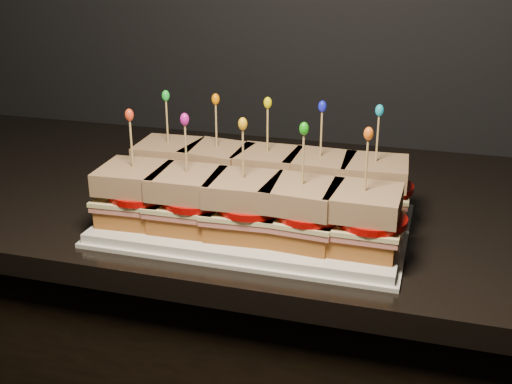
# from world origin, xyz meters

# --- Properties ---
(granite_slab) EXTENTS (2.59, 0.64, 0.03)m
(granite_slab) POSITION_xyz_m (0.16, 1.69, 0.91)
(granite_slab) COLOR black
(granite_slab) RESTS_ON cabinet
(platter) EXTENTS (0.42, 0.26, 0.02)m
(platter) POSITION_xyz_m (0.28, 1.55, 0.94)
(platter) COLOR white
(platter) RESTS_ON granite_slab
(platter_rim) EXTENTS (0.44, 0.27, 0.01)m
(platter_rim) POSITION_xyz_m (0.28, 1.55, 0.93)
(platter_rim) COLOR white
(platter_rim) RESTS_ON granite_slab
(sandwich_0_bread_bot) EXTENTS (0.09, 0.09, 0.03)m
(sandwich_0_bread_bot) POSITION_xyz_m (0.12, 1.61, 0.96)
(sandwich_0_bread_bot) COLOR brown
(sandwich_0_bread_bot) RESTS_ON platter
(sandwich_0_ham) EXTENTS (0.10, 0.10, 0.01)m
(sandwich_0_ham) POSITION_xyz_m (0.12, 1.61, 0.98)
(sandwich_0_ham) COLOR #C35F54
(sandwich_0_ham) RESTS_ON sandwich_0_bread_bot
(sandwich_0_cheese) EXTENTS (0.11, 0.10, 0.01)m
(sandwich_0_cheese) POSITION_xyz_m (0.12, 1.61, 0.99)
(sandwich_0_cheese) COLOR beige
(sandwich_0_cheese) RESTS_ON sandwich_0_ham
(sandwich_0_tomato) EXTENTS (0.09, 0.09, 0.01)m
(sandwich_0_tomato) POSITION_xyz_m (0.13, 1.60, 0.99)
(sandwich_0_tomato) COLOR #AC0805
(sandwich_0_tomato) RESTS_ON sandwich_0_cheese
(sandwich_0_bread_top) EXTENTS (0.10, 0.10, 0.03)m
(sandwich_0_bread_top) POSITION_xyz_m (0.12, 1.61, 1.01)
(sandwich_0_bread_top) COLOR #562913
(sandwich_0_bread_top) RESTS_ON sandwich_0_tomato
(sandwich_0_pick) EXTENTS (0.00, 0.00, 0.09)m
(sandwich_0_pick) POSITION_xyz_m (0.12, 1.61, 1.06)
(sandwich_0_pick) COLOR tan
(sandwich_0_pick) RESTS_ON sandwich_0_bread_top
(sandwich_0_frill) EXTENTS (0.01, 0.01, 0.02)m
(sandwich_0_frill) POSITION_xyz_m (0.12, 1.61, 1.10)
(sandwich_0_frill) COLOR green
(sandwich_0_frill) RESTS_ON sandwich_0_pick
(sandwich_1_bread_bot) EXTENTS (0.10, 0.10, 0.03)m
(sandwich_1_bread_bot) POSITION_xyz_m (0.20, 1.61, 0.96)
(sandwich_1_bread_bot) COLOR brown
(sandwich_1_bread_bot) RESTS_ON platter
(sandwich_1_ham) EXTENTS (0.11, 0.11, 0.01)m
(sandwich_1_ham) POSITION_xyz_m (0.20, 1.61, 0.98)
(sandwich_1_ham) COLOR #C35F54
(sandwich_1_ham) RESTS_ON sandwich_1_bread_bot
(sandwich_1_cheese) EXTENTS (0.11, 0.11, 0.01)m
(sandwich_1_cheese) POSITION_xyz_m (0.20, 1.61, 0.99)
(sandwich_1_cheese) COLOR beige
(sandwich_1_cheese) RESTS_ON sandwich_1_ham
(sandwich_1_tomato) EXTENTS (0.09, 0.09, 0.01)m
(sandwich_1_tomato) POSITION_xyz_m (0.21, 1.60, 0.99)
(sandwich_1_tomato) COLOR #AC0805
(sandwich_1_tomato) RESTS_ON sandwich_1_cheese
(sandwich_1_bread_top) EXTENTS (0.10, 0.10, 0.03)m
(sandwich_1_bread_top) POSITION_xyz_m (0.20, 1.61, 1.01)
(sandwich_1_bread_top) COLOR #562913
(sandwich_1_bread_top) RESTS_ON sandwich_1_tomato
(sandwich_1_pick) EXTENTS (0.00, 0.00, 0.09)m
(sandwich_1_pick) POSITION_xyz_m (0.20, 1.61, 1.06)
(sandwich_1_pick) COLOR tan
(sandwich_1_pick) RESTS_ON sandwich_1_bread_top
(sandwich_1_frill) EXTENTS (0.01, 0.01, 0.02)m
(sandwich_1_frill) POSITION_xyz_m (0.20, 1.61, 1.10)
(sandwich_1_frill) COLOR orange
(sandwich_1_frill) RESTS_ON sandwich_1_pick
(sandwich_2_bread_bot) EXTENTS (0.09, 0.09, 0.03)m
(sandwich_2_bread_bot) POSITION_xyz_m (0.28, 1.61, 0.96)
(sandwich_2_bread_bot) COLOR brown
(sandwich_2_bread_bot) RESTS_ON platter
(sandwich_2_ham) EXTENTS (0.10, 0.10, 0.01)m
(sandwich_2_ham) POSITION_xyz_m (0.28, 1.61, 0.98)
(sandwich_2_ham) COLOR #C35F54
(sandwich_2_ham) RESTS_ON sandwich_2_bread_bot
(sandwich_2_cheese) EXTENTS (0.10, 0.10, 0.01)m
(sandwich_2_cheese) POSITION_xyz_m (0.28, 1.61, 0.99)
(sandwich_2_cheese) COLOR beige
(sandwich_2_cheese) RESTS_ON sandwich_2_ham
(sandwich_2_tomato) EXTENTS (0.09, 0.09, 0.01)m
(sandwich_2_tomato) POSITION_xyz_m (0.29, 1.60, 0.99)
(sandwich_2_tomato) COLOR #AC0805
(sandwich_2_tomato) RESTS_ON sandwich_2_cheese
(sandwich_2_bread_top) EXTENTS (0.09, 0.09, 0.03)m
(sandwich_2_bread_top) POSITION_xyz_m (0.28, 1.61, 1.01)
(sandwich_2_bread_top) COLOR #562913
(sandwich_2_bread_top) RESTS_ON sandwich_2_tomato
(sandwich_2_pick) EXTENTS (0.00, 0.00, 0.09)m
(sandwich_2_pick) POSITION_xyz_m (0.28, 1.61, 1.06)
(sandwich_2_pick) COLOR tan
(sandwich_2_pick) RESTS_ON sandwich_2_bread_top
(sandwich_2_frill) EXTENTS (0.01, 0.01, 0.02)m
(sandwich_2_frill) POSITION_xyz_m (0.28, 1.61, 1.10)
(sandwich_2_frill) COLOR #EBDF02
(sandwich_2_frill) RESTS_ON sandwich_2_pick
(sandwich_3_bread_bot) EXTENTS (0.09, 0.09, 0.03)m
(sandwich_3_bread_bot) POSITION_xyz_m (0.36, 1.61, 0.96)
(sandwich_3_bread_bot) COLOR brown
(sandwich_3_bread_bot) RESTS_ON platter
(sandwich_3_ham) EXTENTS (0.10, 0.10, 0.01)m
(sandwich_3_ham) POSITION_xyz_m (0.36, 1.61, 0.98)
(sandwich_3_ham) COLOR #C35F54
(sandwich_3_ham) RESTS_ON sandwich_3_bread_bot
(sandwich_3_cheese) EXTENTS (0.11, 0.10, 0.01)m
(sandwich_3_cheese) POSITION_xyz_m (0.36, 1.61, 0.99)
(sandwich_3_cheese) COLOR beige
(sandwich_3_cheese) RESTS_ON sandwich_3_ham
(sandwich_3_tomato) EXTENTS (0.09, 0.09, 0.01)m
(sandwich_3_tomato) POSITION_xyz_m (0.37, 1.60, 0.99)
(sandwich_3_tomato) COLOR #AC0805
(sandwich_3_tomato) RESTS_ON sandwich_3_cheese
(sandwich_3_bread_top) EXTENTS (0.10, 0.10, 0.03)m
(sandwich_3_bread_top) POSITION_xyz_m (0.36, 1.61, 1.01)
(sandwich_3_bread_top) COLOR #562913
(sandwich_3_bread_top) RESTS_ON sandwich_3_tomato
(sandwich_3_pick) EXTENTS (0.00, 0.00, 0.09)m
(sandwich_3_pick) POSITION_xyz_m (0.36, 1.61, 1.06)
(sandwich_3_pick) COLOR tan
(sandwich_3_pick) RESTS_ON sandwich_3_bread_top
(sandwich_3_frill) EXTENTS (0.01, 0.01, 0.02)m
(sandwich_3_frill) POSITION_xyz_m (0.36, 1.61, 1.10)
(sandwich_3_frill) COLOR #151CD2
(sandwich_3_frill) RESTS_ON sandwich_3_pick
(sandwich_4_bread_bot) EXTENTS (0.10, 0.10, 0.03)m
(sandwich_4_bread_bot) POSITION_xyz_m (0.44, 1.61, 0.96)
(sandwich_4_bread_bot) COLOR brown
(sandwich_4_bread_bot) RESTS_ON platter
(sandwich_4_ham) EXTENTS (0.10, 0.10, 0.01)m
(sandwich_4_ham) POSITION_xyz_m (0.44, 1.61, 0.98)
(sandwich_4_ham) COLOR #C35F54
(sandwich_4_ham) RESTS_ON sandwich_4_bread_bot
(sandwich_4_cheese) EXTENTS (0.11, 0.10, 0.01)m
(sandwich_4_cheese) POSITION_xyz_m (0.44, 1.61, 0.99)
(sandwich_4_cheese) COLOR beige
(sandwich_4_cheese) RESTS_ON sandwich_4_ham
(sandwich_4_tomato) EXTENTS (0.09, 0.09, 0.01)m
(sandwich_4_tomato) POSITION_xyz_m (0.45, 1.60, 0.99)
(sandwich_4_tomato) COLOR #AC0805
(sandwich_4_tomato) RESTS_ON sandwich_4_cheese
(sandwich_4_bread_top) EXTENTS (0.10, 0.10, 0.03)m
(sandwich_4_bread_top) POSITION_xyz_m (0.44, 1.61, 1.01)
(sandwich_4_bread_top) COLOR #562913
(sandwich_4_bread_top) RESTS_ON sandwich_4_tomato
(sandwich_4_pick) EXTENTS (0.00, 0.00, 0.09)m
(sandwich_4_pick) POSITION_xyz_m (0.44, 1.61, 1.06)
(sandwich_4_pick) COLOR tan
(sandwich_4_pick) RESTS_ON sandwich_4_bread_top
(sandwich_4_frill) EXTENTS (0.01, 0.01, 0.02)m
(sandwich_4_frill) POSITION_xyz_m (0.44, 1.61, 1.10)
(sandwich_4_frill) COLOR #129CB2
(sandwich_4_frill) RESTS_ON sandwich_4_pick
(sandwich_5_bread_bot) EXTENTS (0.10, 0.10, 0.03)m
(sandwich_5_bread_bot) POSITION_xyz_m (0.12, 1.49, 0.96)
(sandwich_5_bread_bot) COLOR brown
(sandwich_5_bread_bot) RESTS_ON platter
(sandwich_5_ham) EXTENTS (0.10, 0.10, 0.01)m
(sandwich_5_ham) POSITION_xyz_m (0.12, 1.49, 0.98)
(sandwich_5_ham) COLOR #C35F54
(sandwich_5_ham) RESTS_ON sandwich_5_bread_bot
(sandwich_5_cheese) EXTENTS (0.11, 0.10, 0.01)m
(sandwich_5_cheese) POSITION_xyz_m (0.12, 1.49, 0.99)
(sandwich_5_cheese) COLOR beige
(sandwich_5_cheese) RESTS_ON sandwich_5_ham
(sandwich_5_tomato) EXTENTS (0.09, 0.09, 0.01)m
(sandwich_5_tomato) POSITION_xyz_m (0.13, 1.48, 0.99)
(sandwich_5_tomato) COLOR #AC0805
(sandwich_5_tomato) RESTS_ON sandwich_5_cheese
(sandwich_5_bread_top) EXTENTS (0.10, 0.10, 0.03)m
(sandwich_5_bread_top) POSITION_xyz_m (0.12, 1.49, 1.01)
(sandwich_5_bread_top) COLOR #562913
(sandwich_5_bread_top) RESTS_ON sandwich_5_tomato
(sandwich_5_pick) EXTENTS (0.00, 0.00, 0.09)m
(sandwich_5_pick) POSITION_xyz_m (0.12, 1.49, 1.06)
(sandwich_5_pick) COLOR tan
(sandwich_5_pick) RESTS_ON sandwich_5_bread_top
(sandwich_5_frill) EXTENTS (0.01, 0.01, 0.02)m
(sandwich_5_frill) POSITION_xyz_m (0.12, 1.49, 1.10)
(sandwich_5_frill) COLOR red
(sandwich_5_frill) RESTS_ON sandwich_5_pick
(sandwich_6_bread_bot) EXTENTS (0.09, 0.09, 0.03)m
(sandwich_6_bread_bot) POSITION_xyz_m (0.20, 1.49, 0.96)
(sandwich_6_bread_bot) COLOR brown
(sandwich_6_bread_bot) RESTS_ON platter
(sandwich_6_ham) EXTENTS (0.10, 0.10, 0.01)m
(sandwich_6_ham) POSITION_xyz_m (0.20, 1.49, 0.98)
(sandwich_6_ham) COLOR #C35F54
(sandwich_6_ham) RESTS_ON sandwich_6_bread_bot
(sandwich_6_cheese) EXTENTS (0.10, 0.10, 0.01)m
(sandwich_6_cheese) POSITION_xyz_m (0.20, 1.49, 0.99)
(sandwich_6_cheese) COLOR beige
(sandwich_6_cheese) RESTS_ON sandwich_6_ham
(sandwich_6_tomato) EXTENTS (0.09, 0.09, 0.01)m
(sandwich_6_tomato) POSITION_xyz_m (0.21, 1.48, 0.99)
(sandwich_6_tomato) COLOR #AC0805
(sandwich_6_tomato) RESTS_ON sandwich_6_cheese
(sandwich_6_bread_top) EXTENTS (0.09, 0.09, 0.03)m
(sandwich_6_bread_top) POSITION_xyz_m (0.20, 1.49, 1.01)
(sandwich_6_bread_top) COLOR #562913
(sandwich_6_bread_top) RESTS_ON sandwich_6_tomato
(sandwich_6_pick) EXTENTS (0.00, 0.00, 0.09)m
(sandwich_6_pick) POSITION_xyz_m (0.20, 1.49, 1.06)
(sandwich_6_pick) COLOR tan
(sandwich_6_pick) RESTS_ON sandwich_6_bread_top
(sandwich_6_frill) EXTENTS (0.01, 0.01, 0.02)m
(sandwich_6_frill) POSITION_xyz_m (0.20, 1.49, 1.10)
(sandwich_6_frill) COLOR #C51B94
(sandwich_6_frill) RESTS_ON sandwich_6_pick
(sandwich_7_bread_bot) EXTENTS (0.10, 0.10, 0.03)m
(sandwich_7_bread_bot) POSITION_xyz_m (0.28, 1.49, 0.96)
(sandwich_7_bread_bot) COLOR brown
(sandwich_7_bread_bot) RESTS_ON platter
(sandwich_7_ham) EXTENTS (0.10, 0.10, 0.01)m
(sandwich_7_ham) POSITION_xyz_m (0.28, 1.49, 0.98)
(sandwich_7_ham) COLOR #C35F54
(sandwich_7_ham) RESTS_ON sandwich_7_bread_bot
(sandwich_7_cheese) EXTENTS (0.11, 0.10, 0.01)m
(sandwich_7_cheese) POSITION_xyz_m (0.28, 1.49, 0.99)
(sandwich_7_cheese) COLOR beige
(sandwich_7_cheese) RESTS_ON sandwich_7_ham
(sandwich_7_tomato) EXTENTS (0.09, 0.09, 0.01)m
(sandwich_7_tomato) POSITION_xyz_m (0.29, 1.48, 0.99)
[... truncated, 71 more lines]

